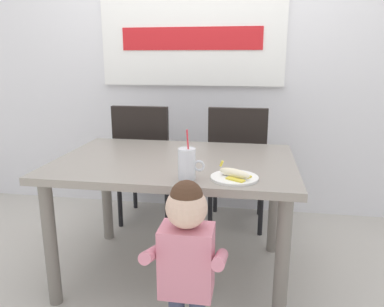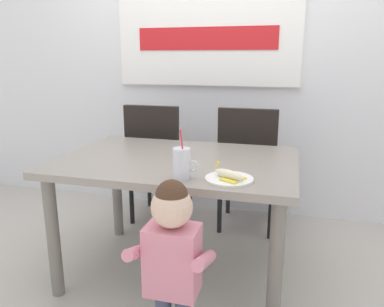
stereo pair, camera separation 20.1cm
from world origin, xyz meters
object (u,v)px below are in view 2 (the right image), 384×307
Objects in this scene: dining_table at (178,175)px; dining_chair_right at (248,162)px; dining_chair_left at (158,157)px; milk_cup at (182,165)px; snack_plate at (229,179)px; peeled_banana at (229,175)px; toddler_standing at (172,252)px.

dining_table is 1.41× the size of dining_chair_right.
dining_table is at bearing 65.57° from dining_chair_right.
dining_chair_right is at bearing -177.66° from dining_chair_left.
dining_table is at bearing 110.72° from milk_cup.
dining_table is 5.87× the size of snack_plate.
snack_plate is at bearing -41.26° from dining_table.
peeled_banana is at bearing 5.70° from milk_cup.
dining_chair_right reaches higher than dining_table.
toddler_standing reaches higher than snack_plate.
toddler_standing is 0.43m from milk_cup.
dining_chair_right is 3.87× the size of milk_cup.
dining_chair_right is at bearing 79.59° from milk_cup.
milk_cup is (0.13, -0.35, 0.17)m from dining_table.
toddler_standing is at bearing 84.11° from dining_chair_right.
milk_cup is (0.51, -1.04, 0.26)m from dining_chair_left.
dining_chair_right is 1.05m from snack_plate.
dining_table is 0.70m from toddler_standing.
dining_chair_left is 3.87× the size of milk_cup.
dining_table is 0.80m from dining_chair_left.
dining_chair_left is 0.71m from dining_chair_right.
dining_table is 1.41× the size of dining_chair_left.
dining_table is 1.61× the size of toddler_standing.
dining_chair_left is at bearing 112.74° from toddler_standing.
toddler_standing reaches higher than dining_table.
dining_chair_right reaches higher than peeled_banana.
milk_cup is at bearing -69.28° from dining_table.
dining_chair_left is at bearing 119.05° from dining_table.
dining_chair_left is (-0.38, 0.69, -0.10)m from dining_table.
dining_chair_left is at bearing 126.39° from snack_plate.
toddler_standing is 3.64× the size of snack_plate.
milk_cup is (-0.05, 0.32, 0.28)m from toddler_standing.
dining_chair_left is at bearing 2.34° from dining_chair_right.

